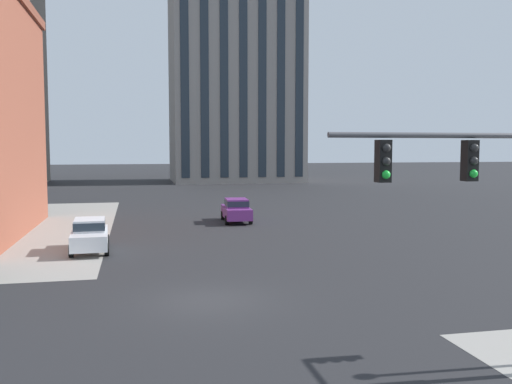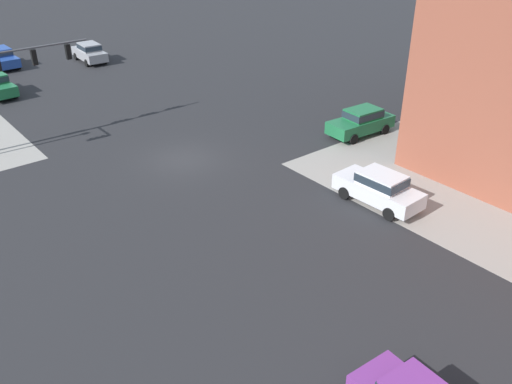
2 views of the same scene
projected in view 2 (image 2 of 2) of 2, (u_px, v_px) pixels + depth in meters
The scene contains 5 objects.
ground_plane at pixel (183, 159), 31.58m from camera, with size 320.00×320.00×0.00m, color #262628.
car_main_northbound_far at pixel (379, 187), 26.66m from camera, with size 2.04×4.47×1.68m.
car_main_southbound_near at pixel (361, 121), 34.40m from camera, with size 4.50×2.10×1.68m.
car_main_southbound_far at pixel (1, 57), 47.82m from camera, with size 1.97×4.44×1.68m.
car_cross_eastbound at pixel (90, 52), 49.35m from camera, with size 2.05×4.48×1.68m.
Camera 2 is at (14.66, 24.93, 13.49)m, focal length 38.56 mm.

